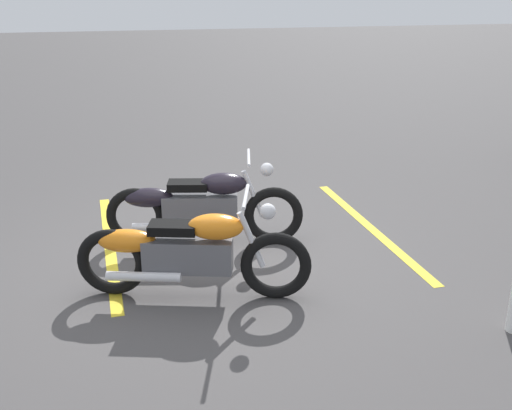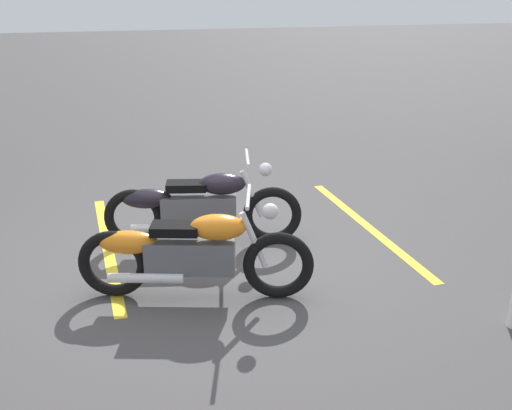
{
  "view_description": "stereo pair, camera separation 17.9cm",
  "coord_description": "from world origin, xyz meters",
  "views": [
    {
      "loc": [
        -0.64,
        -5.89,
        2.9
      ],
      "look_at": [
        0.65,
        0.0,
        0.65
      ],
      "focal_mm": 43.43,
      "sensor_mm": 36.0,
      "label": 1
    },
    {
      "loc": [
        -0.81,
        -5.85,
        2.9
      ],
      "look_at": [
        0.65,
        0.0,
        0.65
      ],
      "focal_mm": 43.43,
      "sensor_mm": 36.0,
      "label": 2
    }
  ],
  "objects": [
    {
      "name": "motorcycle_dark_foreground",
      "position": [
        0.13,
        0.61,
        0.46
      ],
      "size": [
        2.21,
        0.7,
        1.04
      ],
      "rotation": [
        0.0,
        0.0,
        -0.2
      ],
      "color": "black",
      "rests_on": "ground"
    },
    {
      "name": "parking_stripe_near",
      "position": [
        -0.89,
        0.75,
        0.0
      ],
      "size": [
        0.28,
        3.2,
        0.01
      ],
      "primitive_type": "cube",
      "rotation": [
        0.0,
        0.0,
        1.62
      ],
      "color": "yellow",
      "rests_on": "ground"
    },
    {
      "name": "parking_stripe_mid",
      "position": [
        2.22,
        0.63,
        0.0
      ],
      "size": [
        0.28,
        3.2,
        0.01
      ],
      "primitive_type": "cube",
      "rotation": [
        0.0,
        0.0,
        1.62
      ],
      "color": "yellow",
      "rests_on": "ground"
    },
    {
      "name": "ground_plane",
      "position": [
        0.0,
        0.0,
        0.0
      ],
      "size": [
        60.0,
        60.0,
        0.0
      ],
      "primitive_type": "plane",
      "color": "#474444"
    },
    {
      "name": "motorcycle_bright_foreground",
      "position": [
        -0.14,
        -0.59,
        0.46
      ],
      "size": [
        2.18,
        0.79,
        1.04
      ],
      "rotation": [
        0.0,
        0.0,
        -0.27
      ],
      "color": "black",
      "rests_on": "ground"
    }
  ]
}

